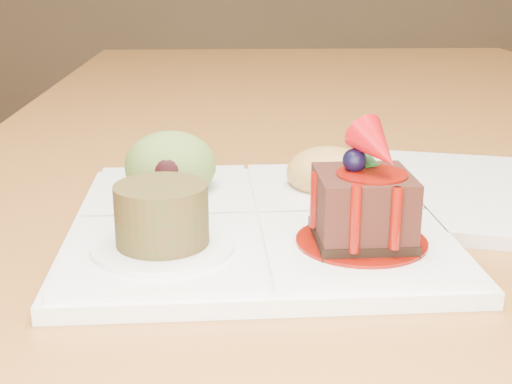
{
  "coord_description": "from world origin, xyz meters",
  "views": [
    {
      "loc": [
        -0.19,
        -0.91,
        0.96
      ],
      "look_at": [
        -0.17,
        -0.37,
        0.79
      ],
      "focal_mm": 50.0,
      "sensor_mm": 36.0,
      "label": 1
    }
  ],
  "objects": [
    {
      "name": "sampler_plate",
      "position": [
        -0.17,
        -0.37,
        0.77
      ],
      "size": [
        0.3,
        0.3,
        0.11
      ],
      "rotation": [
        0.0,
        0.0,
        0.03
      ],
      "color": "white",
      "rests_on": "dining_table"
    },
    {
      "name": "second_plate",
      "position": [
        0.05,
        -0.3,
        0.76
      ],
      "size": [
        0.3,
        0.3,
        0.01
      ],
      "primitive_type": "cube",
      "rotation": [
        0.0,
        0.0,
        -0.27
      ],
      "color": "white",
      "rests_on": "dining_table"
    },
    {
      "name": "dining_table",
      "position": [
        0.0,
        0.0,
        0.68
      ],
      "size": [
        1.0,
        1.8,
        0.75
      ],
      "color": "#985527",
      "rests_on": "ground"
    }
  ]
}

